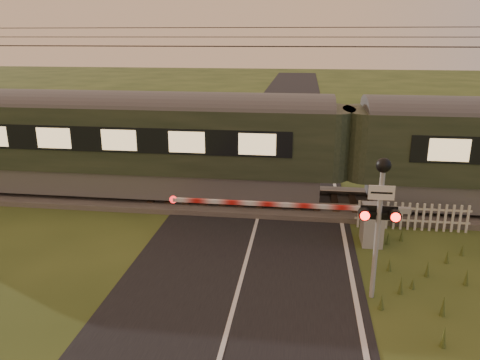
# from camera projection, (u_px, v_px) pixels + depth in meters

# --- Properties ---
(ground) EXTENTS (160.00, 160.00, 0.00)m
(ground) POSITION_uv_depth(u_px,v_px,m) (237.00, 295.00, 10.98)
(ground) COLOR #314119
(ground) RESTS_ON ground
(road) EXTENTS (6.00, 140.00, 0.03)m
(road) POSITION_uv_depth(u_px,v_px,m) (236.00, 300.00, 10.75)
(road) COLOR black
(road) RESTS_ON ground
(track_bed) EXTENTS (140.00, 3.40, 0.39)m
(track_bed) POSITION_uv_depth(u_px,v_px,m) (262.00, 201.00, 17.11)
(track_bed) COLOR #47423D
(track_bed) RESTS_ON ground
(overhead_wires) EXTENTS (120.00, 0.62, 0.62)m
(overhead_wires) POSITION_uv_depth(u_px,v_px,m) (265.00, 39.00, 15.44)
(overhead_wires) COLOR black
(overhead_wires) RESTS_ON ground
(train) EXTENTS (38.98, 2.69, 3.62)m
(train) POSITION_uv_depth(u_px,v_px,m) (346.00, 149.00, 16.13)
(train) COLOR slate
(train) RESTS_ON ground
(boom_gate) EXTENTS (7.10, 0.89, 1.18)m
(boom_gate) POSITION_uv_depth(u_px,v_px,m) (361.00, 222.00, 13.63)
(boom_gate) COLOR gray
(boom_gate) RESTS_ON ground
(crossing_signal) EXTENTS (0.85, 0.35, 3.35)m
(crossing_signal) POSITION_uv_depth(u_px,v_px,m) (380.00, 204.00, 10.25)
(crossing_signal) COLOR gray
(crossing_signal) RESTS_ON ground
(picket_fence) EXTENTS (3.49, 0.07, 0.89)m
(picket_fence) POSITION_uv_depth(u_px,v_px,m) (412.00, 216.00, 14.57)
(picket_fence) COLOR silver
(picket_fence) RESTS_ON ground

